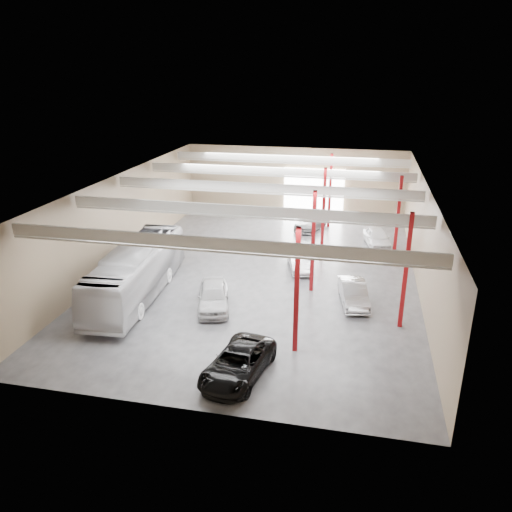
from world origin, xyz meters
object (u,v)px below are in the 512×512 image
at_px(car_row_b, 300,260).
at_px(car_row_c, 311,222).
at_px(coach_bus, 137,272).
at_px(black_sedan, 238,363).
at_px(car_row_a, 213,296).
at_px(car_right_near, 354,293).
at_px(car_right_far, 377,238).

bearing_deg(car_row_b, car_row_c, 76.80).
bearing_deg(coach_bus, black_sedan, -45.02).
bearing_deg(car_row_a, car_right_near, 0.04).
distance_m(coach_bus, car_right_near, 14.28).
distance_m(car_row_b, car_row_c, 10.29).
xyz_separation_m(coach_bus, black_sedan, (8.83, -7.71, -0.99)).
distance_m(coach_bus, car_row_c, 19.85).
height_order(car_row_c, car_right_near, car_right_near).
bearing_deg(car_row_b, car_right_far, 33.81).
relative_size(car_row_b, car_right_near, 1.00).
distance_m(car_row_a, car_row_c, 18.50).
height_order(car_row_c, car_right_far, car_right_far).
relative_size(coach_bus, car_right_far, 2.76).
xyz_separation_m(car_row_a, car_row_c, (4.25, 18.00, -0.12)).
bearing_deg(car_right_far, coach_bus, -151.46).
bearing_deg(car_row_c, car_row_a, -87.08).
xyz_separation_m(black_sedan, car_row_c, (0.87, 25.00, -0.04)).
bearing_deg(car_right_far, car_row_b, -143.75).
relative_size(black_sedan, car_row_b, 1.20).
height_order(black_sedan, car_row_c, black_sedan).
height_order(black_sedan, car_row_b, black_sedan).
xyz_separation_m(car_row_c, car_right_far, (6.05, -3.76, 0.07)).
bearing_deg(black_sedan, car_row_b, 95.67).
xyz_separation_m(coach_bus, car_row_c, (9.70, 17.29, -1.03)).
distance_m(black_sedan, car_right_near, 10.88).
relative_size(car_row_a, car_row_b, 1.09).
distance_m(car_row_c, car_right_near, 16.12).
height_order(car_row_a, car_row_b, car_row_a).
height_order(coach_bus, car_row_c, coach_bus).
bearing_deg(car_right_near, car_row_a, -174.17).
bearing_deg(car_row_c, car_right_far, -15.65).
xyz_separation_m(car_row_b, car_right_far, (5.80, 6.53, 0.04)).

